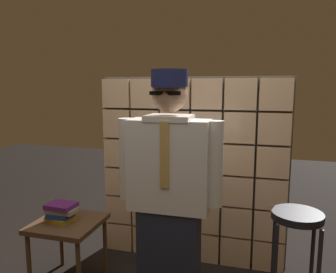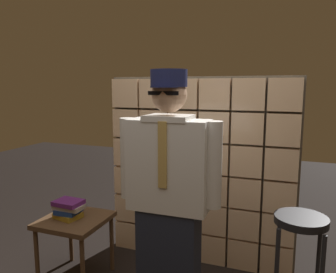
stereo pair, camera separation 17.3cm
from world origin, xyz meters
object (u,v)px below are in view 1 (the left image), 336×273
Objects in this scene: standing_person at (169,198)px; book_stack at (61,212)px; bar_stool at (296,241)px; coffee_mug at (62,213)px; side_table at (68,229)px.

standing_person is 1.04m from book_stack.
book_stack is at bearing -178.41° from bar_stool.
standing_person reaches higher than book_stack.
book_stack is 2.00× the size of coffee_mug.
coffee_mug is (-0.03, 0.05, -0.03)m from book_stack.
coffee_mug is (-1.00, 0.26, -0.32)m from standing_person.
standing_person is at bearing -12.54° from book_stack.
side_table is at bearing 23.46° from book_stack.
standing_person is at bearing -162.05° from bar_stool.
side_table is 2.16× the size of book_stack.
book_stack is (-0.04, -0.02, 0.15)m from side_table.
book_stack is at bearing -156.54° from side_table.
coffee_mug is (-0.07, 0.03, 0.12)m from side_table.
bar_stool reaches higher than book_stack.
book_stack is at bearing -60.59° from coffee_mug.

